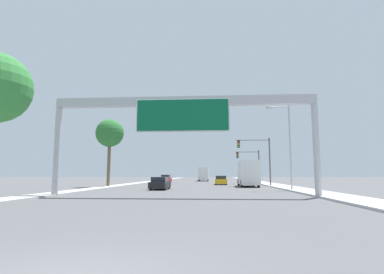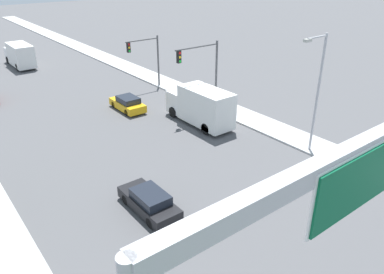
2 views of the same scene
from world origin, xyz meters
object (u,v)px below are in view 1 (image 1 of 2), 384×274
at_px(truck_box_primary, 248,174).
at_px(street_lamp_right, 287,140).
at_px(traffic_light_mid_block, 251,161).
at_px(traffic_light_near_intersection, 259,153).
at_px(palm_tree_background, 110,134).
at_px(truck_box_secondary, 203,174).
at_px(car_near_right, 166,179).
at_px(car_mid_center, 221,180).
at_px(sign_gantry, 183,115).
at_px(car_far_left, 160,184).

bearing_deg(truck_box_primary, street_lamp_right, -71.56).
height_order(traffic_light_mid_block, street_lamp_right, street_lamp_right).
xyz_separation_m(traffic_light_near_intersection, street_lamp_right, (1.27, -10.96, 0.66)).
xyz_separation_m(traffic_light_mid_block, palm_tree_background, (-20.23, -14.33, 3.07)).
xyz_separation_m(traffic_light_near_intersection, traffic_light_mid_block, (0.12, 10.00, -0.65)).
height_order(truck_box_secondary, traffic_light_mid_block, traffic_light_mid_block).
height_order(truck_box_secondary, palm_tree_background, palm_tree_background).
distance_m(car_near_right, palm_tree_background, 22.05).
height_order(car_mid_center, truck_box_primary, truck_box_primary).
relative_size(traffic_light_near_intersection, traffic_light_mid_block, 1.17).
relative_size(sign_gantry, traffic_light_near_intersection, 3.01).
bearing_deg(traffic_light_near_intersection, car_near_right, 133.99).
xyz_separation_m(car_near_right, car_far_left, (3.50, -26.30, -0.06)).
relative_size(sign_gantry, street_lamp_right, 2.28).
xyz_separation_m(car_mid_center, truck_box_primary, (3.50, -7.03, 1.05)).
xyz_separation_m(car_near_right, street_lamp_right, (17.07, -27.33, 4.51)).
bearing_deg(car_near_right, car_far_left, -82.42).
height_order(truck_box_primary, street_lamp_right, street_lamp_right).
xyz_separation_m(sign_gantry, car_mid_center, (3.50, 25.36, -5.57)).
xyz_separation_m(traffic_light_near_intersection, palm_tree_background, (-20.11, -4.33, 2.42)).
bearing_deg(car_mid_center, street_lamp_right, -67.97).
relative_size(sign_gantry, car_far_left, 4.56).
bearing_deg(car_near_right, traffic_light_mid_block, -21.81).
distance_m(truck_box_primary, traffic_light_near_intersection, 3.80).
distance_m(car_near_right, street_lamp_right, 32.54).
bearing_deg(traffic_light_near_intersection, car_mid_center, 135.14).
relative_size(car_near_right, truck_box_secondary, 0.61).
height_order(sign_gantry, traffic_light_near_intersection, sign_gantry).
relative_size(car_mid_center, traffic_light_near_intersection, 0.63).
height_order(car_mid_center, palm_tree_background, palm_tree_background).
height_order(car_near_right, truck_box_secondary, truck_box_secondary).
height_order(car_near_right, street_lamp_right, street_lamp_right).
xyz_separation_m(car_far_left, street_lamp_right, (13.57, -1.03, 4.57)).
xyz_separation_m(sign_gantry, traffic_light_mid_block, (8.92, 30.08, -2.32)).
relative_size(car_near_right, street_lamp_right, 0.50).
bearing_deg(palm_tree_background, car_near_right, 78.24).
relative_size(truck_box_secondary, traffic_light_mid_block, 1.26).
bearing_deg(truck_box_secondary, car_near_right, -119.28).
distance_m(car_far_left, palm_tree_background, 11.51).
height_order(sign_gantry, street_lamp_right, street_lamp_right).
xyz_separation_m(car_near_right, truck_box_secondary, (7.00, 12.48, 0.90)).
distance_m(sign_gantry, street_lamp_right, 13.63).
bearing_deg(traffic_light_mid_block, car_far_left, -121.94).
bearing_deg(car_mid_center, traffic_light_near_intersection, -44.86).
bearing_deg(traffic_light_mid_block, traffic_light_near_intersection, -90.71).
distance_m(sign_gantry, car_far_left, 12.11).
bearing_deg(traffic_light_near_intersection, truck_box_secondary, 106.96).
bearing_deg(truck_box_primary, truck_box_secondary, 102.88).
xyz_separation_m(car_far_left, truck_box_secondary, (3.50, 38.78, 0.96)).
height_order(sign_gantry, truck_box_primary, sign_gantry).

